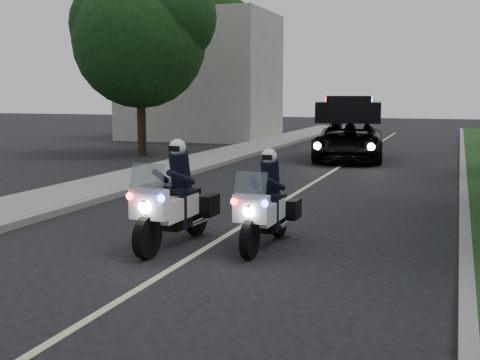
# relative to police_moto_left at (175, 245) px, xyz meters

# --- Properties ---
(ground) EXTENTS (120.00, 120.00, 0.00)m
(ground) POSITION_rel_police_moto_left_xyz_m (0.58, -2.99, 0.00)
(ground) COLOR black
(ground) RESTS_ON ground
(curb_right) EXTENTS (0.20, 60.00, 0.15)m
(curb_right) POSITION_rel_police_moto_left_xyz_m (4.68, 7.01, 0.07)
(curb_right) COLOR gray
(curb_right) RESTS_ON ground
(curb_left) EXTENTS (0.20, 60.00, 0.15)m
(curb_left) POSITION_rel_police_moto_left_xyz_m (-3.52, 7.01, 0.07)
(curb_left) COLOR gray
(curb_left) RESTS_ON ground
(sidewalk_left) EXTENTS (2.00, 60.00, 0.16)m
(sidewalk_left) POSITION_rel_police_moto_left_xyz_m (-4.62, 7.01, 0.08)
(sidewalk_left) COLOR gray
(sidewalk_left) RESTS_ON ground
(building_far) EXTENTS (8.00, 6.00, 7.00)m
(building_far) POSITION_rel_police_moto_left_xyz_m (-9.42, 23.01, 3.50)
(building_far) COLOR #A8A396
(building_far) RESTS_ON ground
(lane_marking) EXTENTS (0.12, 50.00, 0.01)m
(lane_marking) POSITION_rel_police_moto_left_xyz_m (0.58, 7.01, 0.00)
(lane_marking) COLOR #BFB78C
(lane_marking) RESTS_ON ground
(police_moto_left) EXTENTS (0.83, 2.16, 1.82)m
(police_moto_left) POSITION_rel_police_moto_left_xyz_m (0.00, 0.00, 0.00)
(police_moto_left) COLOR silver
(police_moto_left) RESTS_ON ground
(police_moto_right) EXTENTS (0.71, 1.96, 1.66)m
(police_moto_right) POSITION_rel_police_moto_left_xyz_m (1.49, 0.46, 0.00)
(police_moto_right) COLOR white
(police_moto_right) RESTS_ON ground
(police_suv) EXTENTS (3.17, 5.75, 2.67)m
(police_suv) POSITION_rel_police_moto_left_xyz_m (0.50, 14.50, 0.00)
(police_suv) COLOR black
(police_suv) RESTS_ON ground
(bicycle) EXTENTS (0.66, 1.61, 0.82)m
(bicycle) POSITION_rel_police_moto_left_xyz_m (-1.59, 22.88, 0.00)
(bicycle) COLOR black
(bicycle) RESTS_ON ground
(cyclist) EXTENTS (0.67, 0.46, 1.79)m
(cyclist) POSITION_rel_police_moto_left_xyz_m (-1.59, 22.88, 0.00)
(cyclist) COLOR black
(cyclist) RESTS_ON ground
(tree_left_near) EXTENTS (7.11, 7.11, 9.12)m
(tree_left_near) POSITION_rel_police_moto_left_xyz_m (-8.03, 13.52, 0.00)
(tree_left_near) COLOR #163C14
(tree_left_near) RESTS_ON ground
(tree_left_far) EXTENTS (6.48, 6.48, 9.39)m
(tree_left_far) POSITION_rel_police_moto_left_xyz_m (-9.25, 22.98, 0.00)
(tree_left_far) COLOR black
(tree_left_far) RESTS_ON ground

